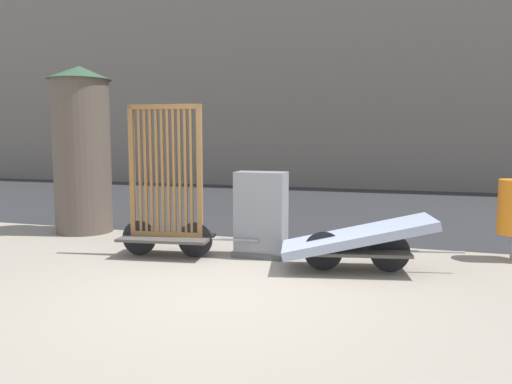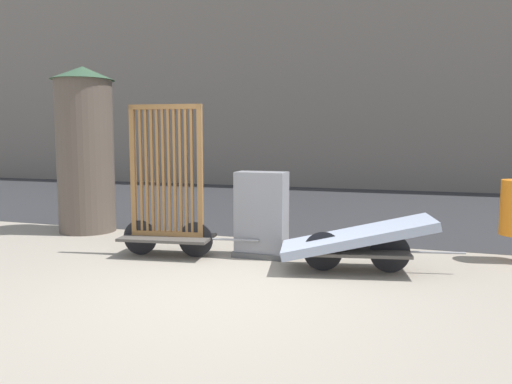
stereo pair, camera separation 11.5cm
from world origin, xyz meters
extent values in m
plane|color=gray|center=(0.00, 0.00, 0.00)|extent=(60.00, 60.00, 0.00)
cube|color=#2D2D30|center=(0.00, 7.56, 0.00)|extent=(56.00, 8.96, 0.01)
cube|color=slate|center=(0.00, 14.05, 5.17)|extent=(48.00, 4.00, 10.34)
cube|color=#4C4742|center=(-1.36, 1.47, 0.27)|extent=(1.39, 0.86, 0.04)
cylinder|color=black|center=(-0.94, 1.53, 0.25)|extent=(0.51, 0.11, 0.51)
cylinder|color=black|center=(-1.78, 1.41, 0.25)|extent=(0.51, 0.11, 0.51)
cylinder|color=gray|center=(-0.37, 1.61, 0.27)|extent=(0.70, 0.13, 0.03)
cube|color=olive|center=(-1.36, 1.47, 0.33)|extent=(1.08, 0.22, 0.07)
cube|color=olive|center=(-1.36, 1.47, 2.15)|extent=(1.08, 0.22, 0.07)
cube|color=olive|center=(-1.86, 1.40, 1.24)|extent=(0.08, 0.08, 1.89)
cube|color=olive|center=(-0.86, 1.54, 1.24)|extent=(0.08, 0.08, 1.89)
cube|color=olive|center=(-1.74, 1.42, 1.24)|extent=(0.04, 0.05, 1.82)
cube|color=olive|center=(-1.66, 1.43, 1.24)|extent=(0.04, 0.05, 1.82)
cube|color=olive|center=(-1.57, 1.44, 1.24)|extent=(0.04, 0.05, 1.82)
cube|color=olive|center=(-1.49, 1.45, 1.24)|extent=(0.04, 0.05, 1.82)
cube|color=olive|center=(-1.40, 1.46, 1.24)|extent=(0.04, 0.05, 1.82)
cube|color=olive|center=(-1.32, 1.48, 1.24)|extent=(0.04, 0.05, 1.82)
cube|color=olive|center=(-1.23, 1.49, 1.24)|extent=(0.04, 0.05, 1.82)
cube|color=olive|center=(-1.15, 1.50, 1.24)|extent=(0.04, 0.05, 1.82)
cube|color=olive|center=(-1.06, 1.51, 1.24)|extent=(0.04, 0.05, 1.82)
cube|color=olive|center=(-0.98, 1.52, 1.24)|extent=(0.04, 0.05, 1.82)
cube|color=#4C4742|center=(1.36, 1.47, 0.27)|extent=(1.42, 0.94, 0.04)
cylinder|color=black|center=(1.77, 1.56, 0.25)|extent=(0.50, 0.14, 0.51)
cylinder|color=black|center=(0.94, 1.38, 0.25)|extent=(0.50, 0.14, 0.51)
cylinder|color=gray|center=(2.34, 1.68, 0.27)|extent=(0.69, 0.17, 0.03)
cube|color=#9EA8BC|center=(1.36, 1.47, 0.46)|extent=(2.04, 1.18, 0.53)
cube|color=#4C4C4C|center=(-0.05, 1.87, 0.04)|extent=(0.78, 0.44, 0.08)
cube|color=gray|center=(-0.05, 1.87, 0.62)|extent=(0.72, 0.38, 1.23)
cylinder|color=brown|center=(-3.70, 2.73, 1.37)|extent=(1.01, 1.01, 2.75)
cone|color=#335138|center=(-3.70, 2.73, 2.87)|extent=(1.13, 1.13, 0.24)
camera|label=1|loc=(2.02, -4.94, 1.71)|focal=35.00mm
camera|label=2|loc=(2.13, -4.90, 1.71)|focal=35.00mm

